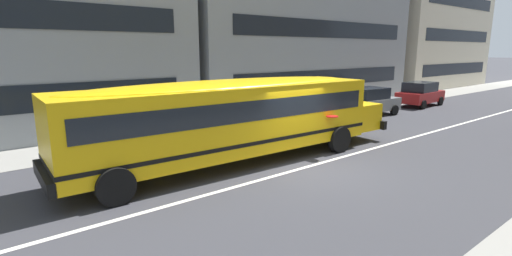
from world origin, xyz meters
TOP-DOWN VIEW (x-y plane):
  - ground_plane at (0.00, 0.00)m, footprint 400.00×400.00m
  - sidewalk_far at (0.00, 7.12)m, footprint 120.00×3.00m
  - lane_centreline at (0.00, 0.00)m, footprint 110.00×0.16m
  - school_bus at (-1.58, 1.90)m, footprint 12.78×3.32m
  - parked_car_red_near_corner at (15.97, 4.62)m, footprint 3.98×2.03m
  - parked_car_grey_by_hydrant at (9.95, 4.59)m, footprint 3.99×2.06m

SIDE VIEW (x-z plane):
  - ground_plane at x=0.00m, z-range 0.00..0.00m
  - lane_centreline at x=0.00m, z-range 0.00..0.01m
  - sidewalk_far at x=0.00m, z-range 0.00..0.01m
  - parked_car_red_near_corner at x=15.97m, z-range 0.02..1.66m
  - parked_car_grey_by_hydrant at x=9.95m, z-range 0.02..1.66m
  - school_bus at x=-1.58m, z-range 0.27..3.10m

